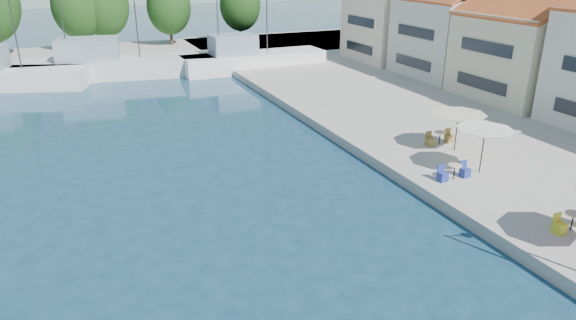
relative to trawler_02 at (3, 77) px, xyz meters
name	(u,v)px	position (x,y,z in m)	size (l,w,h in m)	color
quay_right	(531,113)	(36.41, -25.26, -0.77)	(32.00, 92.00, 0.60)	#A7A296
quay_far	(76,58)	(6.41, 11.74, -0.77)	(90.00, 16.00, 0.60)	#A7A296
building_04	(530,41)	(38.41, -22.26, 3.95)	(9.00, 8.80, 9.20)	beige
building_05	(452,25)	(38.41, -13.26, 4.19)	(8.40, 8.80, 9.70)	beige
building_06	(396,13)	(38.41, -4.26, 4.43)	(9.00, 8.80, 10.20)	beige
trawler_02	(3,77)	(0.00, 0.00, 0.00)	(14.06, 7.71, 10.20)	silver
trawler_03	(116,66)	(9.77, 1.31, 0.00)	(19.45, 7.49, 10.20)	silver
trawler_04	(251,60)	(22.95, -1.26, 0.00)	(15.05, 4.30, 10.20)	white
tree_05	(78,7)	(7.48, 15.18, 4.55)	(5.88, 5.88, 8.70)	#3F2B19
tree_06	(104,6)	(10.39, 15.48, 4.58)	(5.91, 5.91, 8.75)	#3F2B19
tree_07	(169,7)	(18.07, 15.27, 4.18)	(5.44, 5.44, 8.05)	#3F2B19
tree_08	(240,5)	(27.39, 15.21, 4.12)	(5.37, 5.37, 7.95)	#3F2B19
umbrella_white	(485,134)	(24.28, -33.11, 1.66)	(2.88, 2.88, 2.38)	black
umbrella_cream	(458,118)	(25.37, -29.88, 1.46)	(3.16, 3.16, 2.18)	black
cafe_table_01	(572,224)	(23.43, -39.29, -0.18)	(1.82, 0.70, 0.76)	black
cafe_table_02	(454,174)	(22.50, -33.24, -0.18)	(1.82, 0.70, 0.76)	black
cafe_table_03	(440,139)	(25.21, -28.73, -0.18)	(1.82, 0.70, 0.76)	black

